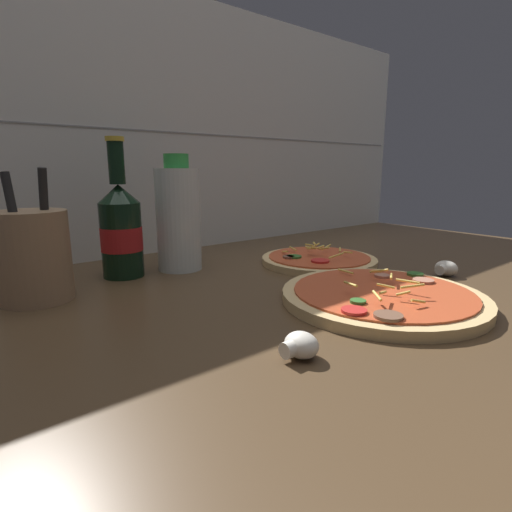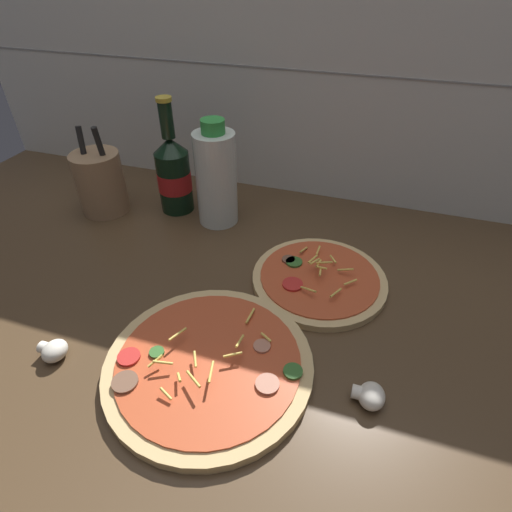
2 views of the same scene
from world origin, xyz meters
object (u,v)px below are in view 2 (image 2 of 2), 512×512
object	(u,v)px
utensil_crock	(101,182)
mushroom_right	(370,396)
pizza_near	(209,364)
pizza_far	(319,279)
oil_bottle	(216,178)
beer_bottle	(174,173)
mushroom_left	(54,350)

from	to	relation	value
utensil_crock	mushroom_right	bearing A→B (deg)	-27.11
pizza_near	utensil_crock	xyz separation A→B (cm)	(-39.22, 32.77, 5.93)
pizza_far	utensil_crock	size ratio (longest dim) A/B	1.21
pizza_near	oil_bottle	xyz separation A→B (cm)	(-13.47, 36.57, 9.20)
beer_bottle	oil_bottle	world-z (taller)	beer_bottle
utensil_crock	pizza_far	bearing A→B (deg)	-11.18
oil_bottle	mushroom_left	world-z (taller)	oil_bottle
mushroom_right	beer_bottle	bearing A→B (deg)	141.42
utensil_crock	beer_bottle	bearing A→B (deg)	19.71
oil_bottle	utensil_crock	xyz separation A→B (cm)	(-25.75, -3.80, -3.27)
pizza_near	beer_bottle	distance (cm)	45.83
pizza_near	pizza_far	size ratio (longest dim) A/B	1.24
pizza_near	beer_bottle	world-z (taller)	beer_bottle
beer_bottle	mushroom_right	distance (cm)	59.34
mushroom_right	utensil_crock	bearing A→B (deg)	152.89
pizza_far	mushroom_right	bearing A→B (deg)	-63.33
oil_bottle	utensil_crock	size ratio (longest dim) A/B	1.13
mushroom_left	utensil_crock	bearing A→B (deg)	114.47
mushroom_left	oil_bottle	bearing A→B (deg)	78.45
pizza_near	pizza_far	world-z (taller)	pizza_far
mushroom_right	mushroom_left	bearing A→B (deg)	-171.50
beer_bottle	utensil_crock	world-z (taller)	beer_bottle
pizza_far	oil_bottle	xyz separation A→B (cm)	(-24.68, 13.77, 9.31)
beer_bottle	oil_bottle	size ratio (longest dim) A/B	1.12
beer_bottle	mushroom_left	distance (cm)	43.95
beer_bottle	mushroom_right	bearing A→B (deg)	-38.58
pizza_near	beer_bottle	xyz separation A→B (cm)	(-24.11, 38.19, 7.81)
pizza_near	mushroom_left	world-z (taller)	pizza_near
oil_bottle	beer_bottle	bearing A→B (deg)	171.39
mushroom_right	utensil_crock	size ratio (longest dim) A/B	0.22
pizza_far	beer_bottle	bearing A→B (deg)	156.46
pizza_far	mushroom_right	world-z (taller)	pizza_far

